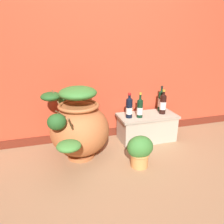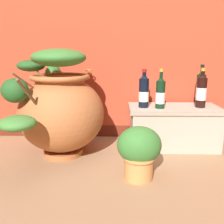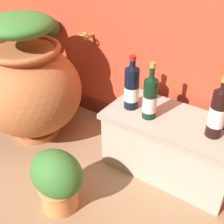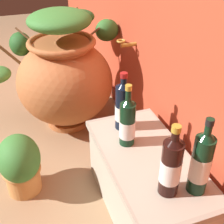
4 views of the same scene
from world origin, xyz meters
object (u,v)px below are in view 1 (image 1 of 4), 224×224
(terracotta_urn, at_px, (79,126))
(potted_shrub, at_px, (140,150))
(wine_bottle_left, at_px, (140,108))
(wine_bottle_middle, at_px, (161,100))
(wine_bottle_right, at_px, (163,103))
(wine_bottle_back, at_px, (129,107))

(terracotta_urn, bearing_deg, potted_shrub, -32.77)
(wine_bottle_left, relative_size, wine_bottle_middle, 0.92)
(wine_bottle_left, distance_m, wine_bottle_right, 0.34)
(wine_bottle_left, height_order, potted_shrub, wine_bottle_left)
(wine_bottle_middle, bearing_deg, potted_shrub, -131.01)
(wine_bottle_back, distance_m, potted_shrub, 0.62)
(wine_bottle_middle, relative_size, potted_shrub, 1.00)
(wine_bottle_right, bearing_deg, wine_bottle_middle, 74.83)
(terracotta_urn, bearing_deg, wine_bottle_left, 10.50)
(wine_bottle_right, relative_size, potted_shrub, 0.93)
(wine_bottle_middle, distance_m, wine_bottle_back, 0.51)
(terracotta_urn, distance_m, wine_bottle_left, 0.79)
(terracotta_urn, distance_m, wine_bottle_right, 1.13)
(wine_bottle_left, distance_m, wine_bottle_back, 0.13)
(wine_bottle_middle, distance_m, wine_bottle_right, 0.11)
(potted_shrub, bearing_deg, terracotta_urn, 147.23)
(wine_bottle_right, bearing_deg, potted_shrub, -134.69)
(potted_shrub, bearing_deg, wine_bottle_back, 81.76)
(wine_bottle_right, height_order, potted_shrub, wine_bottle_right)
(wine_bottle_back, bearing_deg, terracotta_urn, -165.05)
(wine_bottle_left, distance_m, potted_shrub, 0.62)
(wine_bottle_middle, xyz_separation_m, wine_bottle_right, (-0.03, -0.11, -0.01))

